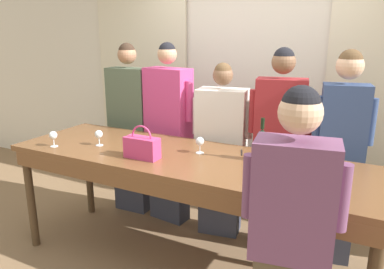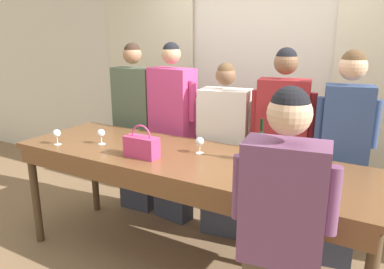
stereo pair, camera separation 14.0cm
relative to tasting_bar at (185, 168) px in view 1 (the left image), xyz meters
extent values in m
plane|color=#846647|center=(0.00, 0.03, -0.88)|extent=(18.00, 18.00, 0.00)
cube|color=silver|center=(0.00, 1.53, 0.52)|extent=(12.00, 0.06, 2.80)
cube|color=beige|center=(-1.40, 1.47, 0.46)|extent=(1.26, 0.03, 2.69)
cube|color=brown|center=(0.00, 0.03, 0.07)|extent=(2.92, 0.89, 0.05)
cube|color=brown|center=(0.00, -0.40, -0.02)|extent=(2.81, 0.03, 0.12)
cylinder|color=#4C3823|center=(-1.39, -0.34, -0.42)|extent=(0.07, 0.07, 0.93)
cylinder|color=#4C3823|center=(-1.39, 0.40, -0.42)|extent=(0.07, 0.07, 0.93)
cylinder|color=#4C3823|center=(1.39, 0.40, -0.42)|extent=(0.07, 0.07, 0.93)
cylinder|color=black|center=(0.55, 0.19, 0.19)|extent=(0.07, 0.07, 0.21)
cone|color=black|center=(0.55, 0.19, 0.32)|extent=(0.07, 0.07, 0.04)
cylinder|color=black|center=(0.55, 0.19, 0.38)|extent=(0.03, 0.03, 0.08)
cylinder|color=white|center=(0.55, 0.19, 0.18)|extent=(0.08, 0.08, 0.08)
cube|color=#C63870|center=(-0.28, -0.17, 0.17)|extent=(0.27, 0.12, 0.16)
torus|color=#C63870|center=(-0.28, -0.17, 0.26)|extent=(0.18, 0.01, 0.18)
cylinder|color=white|center=(0.86, -0.35, 0.09)|extent=(0.06, 0.06, 0.00)
cylinder|color=white|center=(0.86, -0.35, 0.13)|extent=(0.01, 0.01, 0.07)
sphere|color=white|center=(0.86, -0.35, 0.19)|extent=(0.07, 0.07, 0.07)
cylinder|color=white|center=(-1.11, -0.27, 0.09)|extent=(0.06, 0.06, 0.00)
cylinder|color=white|center=(-1.11, -0.27, 0.13)|extent=(0.01, 0.01, 0.07)
sphere|color=white|center=(-1.11, -0.27, 0.19)|extent=(0.07, 0.07, 0.07)
cylinder|color=white|center=(0.78, -0.19, 0.09)|extent=(0.06, 0.06, 0.00)
cylinder|color=white|center=(0.78, -0.19, 0.13)|extent=(0.01, 0.01, 0.07)
sphere|color=white|center=(0.78, -0.19, 0.19)|extent=(0.07, 0.07, 0.07)
sphere|color=maroon|center=(0.78, -0.19, 0.18)|extent=(0.04, 0.04, 0.04)
cylinder|color=white|center=(0.76, 0.38, 0.09)|extent=(0.06, 0.06, 0.00)
cylinder|color=white|center=(0.76, 0.38, 0.13)|extent=(0.01, 0.01, 0.07)
sphere|color=white|center=(0.76, 0.38, 0.19)|extent=(0.07, 0.07, 0.07)
cylinder|color=white|center=(0.06, 0.14, 0.09)|extent=(0.06, 0.06, 0.00)
cylinder|color=white|center=(0.06, 0.14, 0.13)|extent=(0.01, 0.01, 0.07)
sphere|color=white|center=(0.06, 0.14, 0.19)|extent=(0.07, 0.07, 0.07)
cylinder|color=white|center=(0.89, 0.33, 0.09)|extent=(0.06, 0.06, 0.00)
cylinder|color=white|center=(0.89, 0.33, 0.13)|extent=(0.01, 0.01, 0.07)
sphere|color=white|center=(0.89, 0.33, 0.19)|extent=(0.07, 0.07, 0.07)
cylinder|color=white|center=(-0.79, -0.07, 0.09)|extent=(0.06, 0.06, 0.00)
cylinder|color=white|center=(-0.79, -0.07, 0.13)|extent=(0.01, 0.01, 0.07)
sphere|color=white|center=(-0.79, -0.07, 0.19)|extent=(0.07, 0.07, 0.07)
cylinder|color=black|center=(0.36, 0.30, 0.09)|extent=(0.06, 0.14, 0.01)
cube|color=#383D51|center=(-1.02, 0.68, -0.45)|extent=(0.38, 0.19, 0.87)
cube|color=#4C5B47|center=(-1.02, 0.68, 0.33)|extent=(0.44, 0.22, 0.69)
sphere|color=#9E7051|center=(-1.02, 0.68, 0.80)|extent=(0.19, 0.19, 0.19)
sphere|color=#332319|center=(-1.02, 0.68, 0.83)|extent=(0.17, 0.17, 0.17)
cylinder|color=#4C5B47|center=(-0.79, 0.69, 0.38)|extent=(0.07, 0.07, 0.38)
cylinder|color=#4C5B47|center=(-1.26, 0.67, 0.38)|extent=(0.07, 0.07, 0.38)
cube|color=#383D51|center=(-0.55, 0.68, -0.44)|extent=(0.41, 0.23, 0.88)
cube|color=#C63D7A|center=(-0.55, 0.68, 0.34)|extent=(0.48, 0.28, 0.69)
sphere|color=tan|center=(-0.55, 0.68, 0.81)|extent=(0.18, 0.18, 0.18)
sphere|color=black|center=(-0.55, 0.68, 0.85)|extent=(0.16, 0.16, 0.16)
cylinder|color=#C63D7A|center=(-0.31, 0.65, 0.39)|extent=(0.08, 0.08, 0.38)
cylinder|color=#C63D7A|center=(-0.80, 0.71, 0.39)|extent=(0.08, 0.08, 0.38)
cube|color=#383D51|center=(0.02, 0.68, -0.49)|extent=(0.41, 0.29, 0.79)
cube|color=silver|center=(0.02, 0.68, 0.21)|extent=(0.48, 0.34, 0.62)
sphere|color=brown|center=(0.02, 0.68, 0.65)|extent=(0.18, 0.18, 0.18)
sphere|color=brown|center=(0.02, 0.68, 0.68)|extent=(0.16, 0.16, 0.16)
cylinder|color=silver|center=(0.26, 0.72, 0.26)|extent=(0.08, 0.08, 0.34)
cylinder|color=silver|center=(-0.22, 0.64, 0.26)|extent=(0.08, 0.08, 0.34)
cube|color=#28282D|center=(0.55, 0.68, -0.46)|extent=(0.38, 0.25, 0.85)
cube|color=maroon|center=(0.55, 0.68, 0.31)|extent=(0.45, 0.29, 0.68)
sphere|color=brown|center=(0.55, 0.68, 0.78)|extent=(0.20, 0.20, 0.20)
sphere|color=black|center=(0.55, 0.68, 0.82)|extent=(0.17, 0.17, 0.17)
cylinder|color=maroon|center=(0.77, 0.72, 0.36)|extent=(0.08, 0.08, 0.37)
cylinder|color=maroon|center=(0.32, 0.63, 0.36)|extent=(0.08, 0.08, 0.37)
cube|color=#383D51|center=(1.05, 0.68, -0.46)|extent=(0.33, 0.23, 0.85)
cube|color=#334775|center=(1.05, 0.68, 0.30)|extent=(0.39, 0.27, 0.67)
sphere|color=#DBAD89|center=(1.05, 0.68, 0.77)|extent=(0.21, 0.21, 0.21)
sphere|color=brown|center=(1.05, 0.68, 0.81)|extent=(0.18, 0.18, 0.18)
cylinder|color=#334775|center=(1.25, 0.72, 0.35)|extent=(0.08, 0.08, 0.37)
cylinder|color=#334775|center=(0.86, 0.64, 0.35)|extent=(0.08, 0.08, 0.37)
cube|color=#704266|center=(0.97, -0.65, 0.21)|extent=(0.44, 0.29, 0.62)
sphere|color=#DBAD89|center=(0.97, -0.65, 0.66)|extent=(0.21, 0.21, 0.21)
sphere|color=black|center=(0.97, -0.65, 0.69)|extent=(0.19, 0.19, 0.19)
cylinder|color=#704266|center=(0.75, -0.69, 0.26)|extent=(0.08, 0.08, 0.34)
cylinder|color=#704266|center=(1.19, -0.61, 0.26)|extent=(0.08, 0.08, 0.34)
camera|label=1|loc=(1.31, -2.40, 1.02)|focal=35.00mm
camera|label=2|loc=(1.43, -2.33, 1.02)|focal=35.00mm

